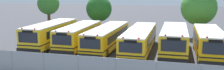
{
  "coord_description": "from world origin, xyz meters",
  "views": [
    {
      "loc": [
        3.84,
        -25.85,
        6.48
      ],
      "look_at": [
        -3.03,
        0.0,
        1.6
      ],
      "focal_mm": 39.92,
      "sensor_mm": 36.0,
      "label": 1
    }
  ],
  "objects_px": {
    "tree_1": "(98,8)",
    "tree_2": "(198,7)",
    "school_bus_2": "(107,37)",
    "tree_0": "(49,4)",
    "school_bus_1": "(79,35)",
    "school_bus_3": "(140,39)",
    "school_bus_0": "(51,33)",
    "school_bus_4": "(174,39)",
    "school_bus_5": "(209,42)"
  },
  "relations": [
    {
      "from": "school_bus_0",
      "to": "tree_2",
      "type": "distance_m",
      "value": 19.5
    },
    {
      "from": "school_bus_1",
      "to": "tree_2",
      "type": "height_order",
      "value": "tree_2"
    },
    {
      "from": "school_bus_4",
      "to": "tree_2",
      "type": "distance_m",
      "value": 10.11
    },
    {
      "from": "school_bus_5",
      "to": "tree_1",
      "type": "height_order",
      "value": "tree_1"
    },
    {
      "from": "tree_2",
      "to": "school_bus_2",
      "type": "bearing_deg",
      "value": -136.76
    },
    {
      "from": "school_bus_0",
      "to": "school_bus_5",
      "type": "height_order",
      "value": "school_bus_0"
    },
    {
      "from": "school_bus_1",
      "to": "school_bus_2",
      "type": "relative_size",
      "value": 0.87
    },
    {
      "from": "school_bus_0",
      "to": "tree_0",
      "type": "height_order",
      "value": "tree_0"
    },
    {
      "from": "school_bus_3",
      "to": "tree_2",
      "type": "xyz_separation_m",
      "value": [
        6.35,
        9.61,
        2.81
      ]
    },
    {
      "from": "tree_0",
      "to": "school_bus_4",
      "type": "bearing_deg",
      "value": -25.83
    },
    {
      "from": "school_bus_5",
      "to": "tree_2",
      "type": "xyz_separation_m",
      "value": [
        -0.46,
        9.79,
        2.71
      ]
    },
    {
      "from": "school_bus_1",
      "to": "school_bus_5",
      "type": "relative_size",
      "value": 1.03
    },
    {
      "from": "tree_0",
      "to": "school_bus_3",
      "type": "bearing_deg",
      "value": -31.33
    },
    {
      "from": "school_bus_2",
      "to": "school_bus_4",
      "type": "height_order",
      "value": "school_bus_4"
    },
    {
      "from": "tree_2",
      "to": "school_bus_4",
      "type": "bearing_deg",
      "value": -106.91
    },
    {
      "from": "school_bus_3",
      "to": "school_bus_4",
      "type": "height_order",
      "value": "school_bus_4"
    },
    {
      "from": "tree_2",
      "to": "tree_1",
      "type": "bearing_deg",
      "value": 179.73
    },
    {
      "from": "tree_1",
      "to": "tree_2",
      "type": "bearing_deg",
      "value": -0.27
    },
    {
      "from": "school_bus_0",
      "to": "school_bus_3",
      "type": "xyz_separation_m",
      "value": [
        10.54,
        -0.25,
        -0.12
      ]
    },
    {
      "from": "school_bus_1",
      "to": "tree_1",
      "type": "xyz_separation_m",
      "value": [
        -0.83,
        9.54,
        2.36
      ]
    },
    {
      "from": "school_bus_3",
      "to": "school_bus_2",
      "type": "bearing_deg",
      "value": -3.44
    },
    {
      "from": "school_bus_0",
      "to": "tree_2",
      "type": "height_order",
      "value": "tree_2"
    },
    {
      "from": "school_bus_5",
      "to": "tree_1",
      "type": "bearing_deg",
      "value": -34.1
    },
    {
      "from": "school_bus_2",
      "to": "school_bus_3",
      "type": "height_order",
      "value": "school_bus_2"
    },
    {
      "from": "school_bus_5",
      "to": "tree_2",
      "type": "height_order",
      "value": "tree_2"
    },
    {
      "from": "school_bus_1",
      "to": "school_bus_4",
      "type": "xyz_separation_m",
      "value": [
        10.46,
        0.16,
        0.04
      ]
    },
    {
      "from": "school_bus_1",
      "to": "tree_0",
      "type": "relative_size",
      "value": 1.59
    },
    {
      "from": "school_bus_2",
      "to": "tree_1",
      "type": "relative_size",
      "value": 1.97
    },
    {
      "from": "school_bus_2",
      "to": "tree_0",
      "type": "bearing_deg",
      "value": -36.55
    },
    {
      "from": "school_bus_4",
      "to": "tree_2",
      "type": "xyz_separation_m",
      "value": [
        2.83,
        9.32,
        2.71
      ]
    },
    {
      "from": "school_bus_2",
      "to": "school_bus_5",
      "type": "relative_size",
      "value": 1.18
    },
    {
      "from": "tree_0",
      "to": "school_bus_5",
      "type": "bearing_deg",
      "value": -23.5
    },
    {
      "from": "school_bus_2",
      "to": "school_bus_5",
      "type": "height_order",
      "value": "school_bus_5"
    },
    {
      "from": "school_bus_3",
      "to": "school_bus_4",
      "type": "bearing_deg",
      "value": -175.53
    },
    {
      "from": "school_bus_3",
      "to": "tree_2",
      "type": "height_order",
      "value": "tree_2"
    },
    {
      "from": "school_bus_1",
      "to": "tree_2",
      "type": "distance_m",
      "value": 16.55
    },
    {
      "from": "school_bus_1",
      "to": "school_bus_5",
      "type": "bearing_deg",
      "value": 177.61
    },
    {
      "from": "school_bus_1",
      "to": "tree_1",
      "type": "bearing_deg",
      "value": -86.07
    },
    {
      "from": "school_bus_0",
      "to": "school_bus_2",
      "type": "xyz_separation_m",
      "value": [
        6.9,
        -0.04,
        -0.1
      ]
    },
    {
      "from": "school_bus_3",
      "to": "school_bus_4",
      "type": "xyz_separation_m",
      "value": [
        3.52,
        0.29,
        0.1
      ]
    },
    {
      "from": "school_bus_1",
      "to": "school_bus_3",
      "type": "bearing_deg",
      "value": 177.83
    },
    {
      "from": "tree_0",
      "to": "tree_2",
      "type": "height_order",
      "value": "tree_2"
    },
    {
      "from": "tree_2",
      "to": "school_bus_3",
      "type": "bearing_deg",
      "value": -123.47
    },
    {
      "from": "school_bus_3",
      "to": "tree_1",
      "type": "bearing_deg",
      "value": -51.45
    },
    {
      "from": "school_bus_2",
      "to": "school_bus_5",
      "type": "distance_m",
      "value": 10.47
    },
    {
      "from": "school_bus_1",
      "to": "school_bus_3",
      "type": "height_order",
      "value": "school_bus_1"
    },
    {
      "from": "school_bus_0",
      "to": "school_bus_2",
      "type": "relative_size",
      "value": 0.91
    },
    {
      "from": "tree_0",
      "to": "tree_2",
      "type": "distance_m",
      "value": 22.34
    },
    {
      "from": "school_bus_3",
      "to": "school_bus_4",
      "type": "relative_size",
      "value": 1.14
    },
    {
      "from": "school_bus_2",
      "to": "school_bus_4",
      "type": "bearing_deg",
      "value": -178.22
    }
  ]
}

